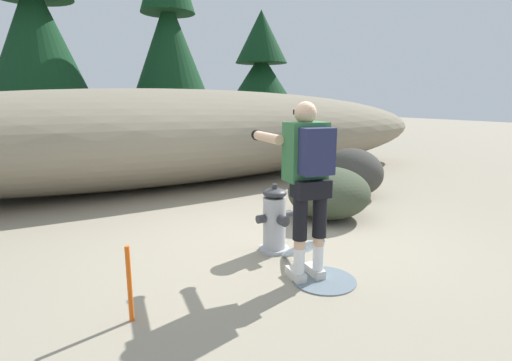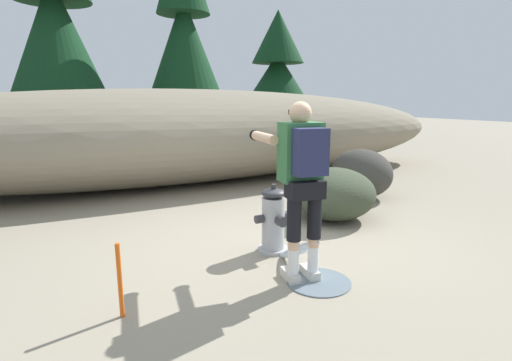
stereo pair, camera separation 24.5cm
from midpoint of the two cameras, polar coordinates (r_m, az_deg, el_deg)
ground_plane at (r=4.60m, az=4.32°, el=-9.54°), size 56.00×56.00×0.04m
dirt_embankment at (r=7.97m, az=-10.57°, el=6.39°), size 13.47×3.20×1.86m
fire_hydrant at (r=4.29m, az=4.21°, el=-5.95°), size 0.43×0.38×0.76m
hydrant_water_jet at (r=3.87m, az=9.07°, el=-11.52°), size 0.59×1.00×0.48m
utility_worker at (r=3.52m, az=8.57°, el=1.63°), size 0.62×1.02×1.64m
boulder_large at (r=6.95m, az=16.14°, el=1.05°), size 1.07×1.27×0.82m
boulder_mid at (r=5.57m, az=12.52°, el=-1.88°), size 1.66×1.65×0.72m
pine_tree_left at (r=11.47m, az=-26.90°, el=19.92°), size 2.86×2.86×7.00m
pine_tree_center at (r=11.59m, az=-9.87°, el=20.82°), size 2.24×2.24×6.39m
pine_tree_right at (r=15.21m, az=3.66°, el=15.57°), size 2.98×2.98×4.87m
survey_stake at (r=3.19m, az=-17.18°, el=-13.87°), size 0.04×0.04×0.60m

